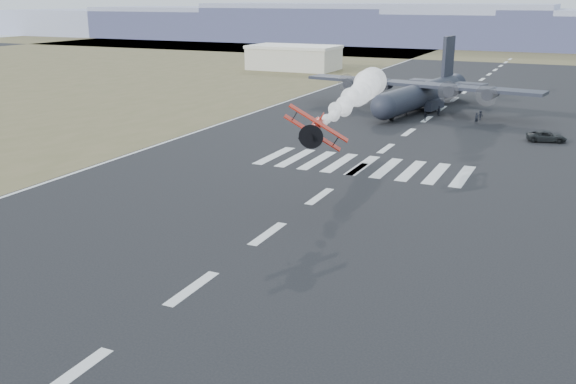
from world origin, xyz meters
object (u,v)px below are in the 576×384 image
Objects in this scene: crew_g at (439,111)px; transport_aircraft at (423,92)px; crew_b at (439,111)px; crew_a at (477,118)px; crew_c at (480,115)px; crew_f at (383,111)px; aerobatic_biplane at (314,128)px; support_vehicle at (547,136)px; crew_d at (425,116)px; crew_e at (388,111)px; hangar_left at (294,57)px; crew_h at (406,110)px.

transport_aircraft is at bearing 36.59° from crew_g.
crew_a is at bearing -97.95° from crew_b.
crew_a reaches higher than crew_c.
crew_a reaches higher than crew_f.
aerobatic_biplane is 1.06× the size of support_vehicle.
aerobatic_biplane is at bearing 46.48° from crew_c.
crew_g is at bearing -69.44° from crew_d.
crew_a reaches higher than support_vehicle.
transport_aircraft is at bearing -63.89° from crew_c.
crew_f is (-1.10, 0.68, -0.13)m from crew_e.
crew_b is 7.39m from crew_c.
hangar_left is at bearing 107.04° from aerobatic_biplane.
crew_b is 5.74m from crew_h.
crew_c is 15.30m from crew_e.
hangar_left is 13.19× the size of crew_e.
hangar_left reaches higher than crew_e.
support_vehicle is 26.93m from crew_h.
crew_g is (0.05, -0.40, 0.06)m from crew_b.
crew_e is at bearing -102.69° from transport_aircraft.
crew_a is 1.10× the size of crew_c.
crew_h is at bearing -35.41° from crew_e.
crew_e is at bearing 152.89° from crew_b.
support_vehicle is at bearing 93.88° from crew_c.
support_vehicle is (18.26, 42.20, -7.27)m from aerobatic_biplane.
crew_a is 9.00m from crew_b.
crew_h is (-12.50, -0.43, 0.10)m from crew_c.
transport_aircraft is 6.28m from crew_b.
transport_aircraft is at bearing -46.81° from hangar_left.
crew_f is 4.20m from crew_h.
crew_e is (-7.73, -5.14, 0.13)m from crew_b.
crew_f reaches higher than support_vehicle.
crew_b is at bearing 110.79° from crew_a.
hangar_left is 75.21m from crew_f.
crew_e is (-14.92, -3.40, 0.13)m from crew_c.
crew_c is 16.24m from crew_f.
transport_aircraft is at bearing 85.83° from aerobatic_biplane.
crew_b is 0.93× the size of crew_g.
hangar_left is 125.44m from aerobatic_biplane.
crew_g is (4.10, -4.54, -2.37)m from transport_aircraft.
crew_h reaches higher than crew_c.
crew_d is at bearing -64.59° from transport_aircraft.
hangar_left is at bearing -80.20° from crew_c.
crew_e reaches higher than crew_f.
crew_a is 1.11× the size of crew_f.
crew_h is (-5.42, 55.03, -7.12)m from aerobatic_biplane.
transport_aircraft is 26.57× the size of crew_d.
crew_c is 7.26m from crew_g.
crew_d is 0.90× the size of crew_h.
aerobatic_biplane reaches higher than hangar_left.
crew_d reaches higher than crew_f.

